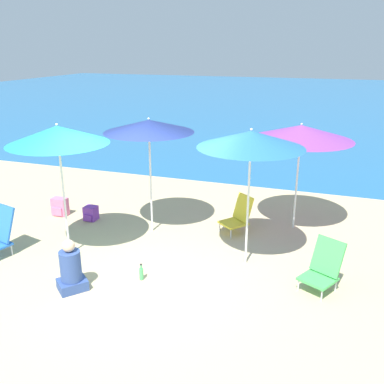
# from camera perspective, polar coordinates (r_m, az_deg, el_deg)

# --- Properties ---
(ground_plane) EXTENTS (60.00, 60.00, 0.00)m
(ground_plane) POSITION_cam_1_polar(r_m,az_deg,el_deg) (7.12, -7.09, -10.56)
(ground_plane) COLOR #C6B284
(sea_water) EXTENTS (60.00, 40.00, 0.01)m
(sea_water) POSITION_cam_1_polar(r_m,az_deg,el_deg) (30.86, 14.05, 11.95)
(sea_water) COLOR #23669E
(sea_water) RESTS_ON ground
(beach_umbrella_navy) EXTENTS (1.67, 1.67, 2.25)m
(beach_umbrella_navy) POSITION_cam_1_polar(r_m,az_deg,el_deg) (7.95, -5.77, 8.73)
(beach_umbrella_navy) COLOR white
(beach_umbrella_navy) RESTS_ON ground
(beach_umbrella_blue) EXTENTS (1.68, 1.68, 2.30)m
(beach_umbrella_blue) POSITION_cam_1_polar(r_m,az_deg,el_deg) (6.67, 7.87, 6.96)
(beach_umbrella_blue) COLOR white
(beach_umbrella_blue) RESTS_ON ground
(beach_umbrella_purple) EXTENTS (1.97, 1.97, 2.12)m
(beach_umbrella_purple) POSITION_cam_1_polar(r_m,az_deg,el_deg) (8.34, 14.32, 7.68)
(beach_umbrella_purple) COLOR white
(beach_umbrella_purple) RESTS_ON ground
(beach_umbrella_teal) EXTENTS (1.65, 1.65, 2.32)m
(beach_umbrella_teal) POSITION_cam_1_polar(r_m,az_deg,el_deg) (7.25, -17.48, 7.27)
(beach_umbrella_teal) COLOR white
(beach_umbrella_teal) RESTS_ON ground
(beach_chair_yellow) EXTENTS (0.68, 0.70, 0.73)m
(beach_chair_yellow) POSITION_cam_1_polar(r_m,az_deg,el_deg) (8.41, 6.21, -3.11)
(beach_chair_yellow) COLOR silver
(beach_chair_yellow) RESTS_ON ground
(beach_chair_green) EXTENTS (0.67, 0.72, 0.76)m
(beach_chair_green) POSITION_cam_1_polar(r_m,az_deg,el_deg) (6.76, 17.07, -9.54)
(beach_chair_green) COLOR silver
(beach_chair_green) RESTS_ON ground
(person_seated_near) EXTENTS (0.53, 0.53, 0.82)m
(person_seated_near) POSITION_cam_1_polar(r_m,az_deg,el_deg) (6.71, -15.84, -9.94)
(person_seated_near) COLOR #334C8C
(person_seated_near) RESTS_ON ground
(backpack_purple) EXTENTS (0.25, 0.27, 0.30)m
(backpack_purple) POSITION_cam_1_polar(r_m,az_deg,el_deg) (9.24, -13.34, -2.79)
(backpack_purple) COLOR purple
(backpack_purple) RESTS_ON ground
(backpack_pink) EXTENTS (0.34, 0.23, 0.39)m
(backpack_pink) POSITION_cam_1_polar(r_m,az_deg,el_deg) (9.65, -17.20, -1.90)
(backpack_pink) COLOR pink
(backpack_pink) RESTS_ON ground
(water_bottle) EXTENTS (0.07, 0.07, 0.27)m
(water_bottle) POSITION_cam_1_polar(r_m,az_deg,el_deg) (6.86, -6.77, -10.73)
(water_bottle) COLOR #4CB266
(water_bottle) RESTS_ON ground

